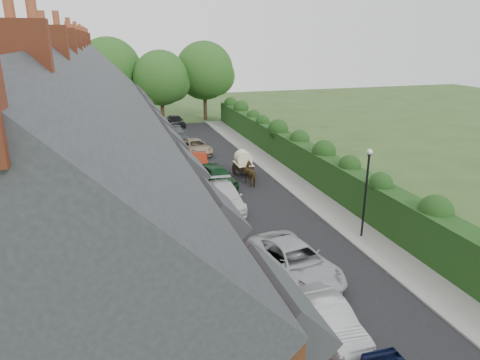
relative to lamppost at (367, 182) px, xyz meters
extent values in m
plane|color=#2D4C1E|center=(-3.40, -4.00, -3.30)|extent=(140.00, 140.00, 0.00)
cube|color=black|center=(-3.90, 7.00, -3.29)|extent=(6.00, 58.00, 0.02)
cube|color=gray|center=(0.20, 7.00, -3.24)|extent=(2.20, 58.00, 0.12)
cube|color=gray|center=(-7.75, 7.00, -3.24)|extent=(1.70, 58.00, 0.12)
cube|color=gray|center=(-0.85, 7.00, -3.23)|extent=(0.18, 58.00, 0.13)
cube|color=gray|center=(-6.95, 7.00, -3.23)|extent=(0.18, 58.00, 0.13)
cube|color=#123A13|center=(2.00, 7.00, -2.05)|extent=(1.50, 58.00, 2.50)
cube|color=brown|center=(-14.40, 6.00, -0.05)|extent=(8.00, 40.00, 6.50)
cube|color=#24282B|center=(-14.40, 6.00, 3.20)|extent=(8.00, 40.20, 8.00)
cube|color=#24282B|center=(-10.20, -12.10, 2.30)|extent=(1.70, 2.60, 1.70)
cube|color=silver|center=(-10.35, -10.10, 1.10)|extent=(0.12, 1.20, 1.60)
cube|color=silver|center=(-10.05, -7.10, -0.70)|extent=(0.70, 2.40, 5.20)
cube|color=black|center=(-9.68, -7.10, -1.90)|extent=(0.06, 1.80, 1.60)
cube|color=black|center=(-9.68, -7.10, 0.50)|extent=(0.06, 1.80, 1.60)
cube|color=#24282B|center=(-10.20, -7.10, 2.30)|extent=(1.70, 2.60, 1.70)
cube|color=#3F2D2D|center=(-10.36, -5.00, -2.25)|extent=(0.08, 0.90, 2.10)
cube|color=silver|center=(-10.35, -5.10, 1.10)|extent=(0.12, 1.20, 1.60)
cube|color=silver|center=(-10.05, -2.10, -0.70)|extent=(0.70, 2.40, 5.20)
cube|color=black|center=(-9.68, -2.10, -1.90)|extent=(0.06, 1.80, 1.60)
cube|color=black|center=(-9.68, -2.10, 0.50)|extent=(0.06, 1.80, 1.60)
cube|color=#24282B|center=(-10.20, -2.10, 2.30)|extent=(1.70, 2.60, 1.70)
cube|color=#3F2D2D|center=(-10.36, 0.00, -2.25)|extent=(0.08, 0.90, 2.10)
cube|color=silver|center=(-10.35, -0.10, 1.10)|extent=(0.12, 1.20, 1.60)
cube|color=silver|center=(-10.05, 2.90, -0.70)|extent=(0.70, 2.40, 5.20)
cube|color=black|center=(-9.68, 2.90, -1.90)|extent=(0.06, 1.80, 1.60)
cube|color=black|center=(-9.68, 2.90, 0.50)|extent=(0.06, 1.80, 1.60)
cube|color=#24282B|center=(-10.20, 2.90, 2.30)|extent=(1.70, 2.60, 1.70)
cube|color=#3F2D2D|center=(-10.36, 5.00, -2.25)|extent=(0.08, 0.90, 2.10)
cube|color=silver|center=(-10.35, 4.90, 1.10)|extent=(0.12, 1.20, 1.60)
cube|color=silver|center=(-10.05, 7.90, -0.70)|extent=(0.70, 2.40, 5.20)
cube|color=black|center=(-9.68, 7.90, -1.90)|extent=(0.06, 1.80, 1.60)
cube|color=black|center=(-9.68, 7.90, 0.50)|extent=(0.06, 1.80, 1.60)
cube|color=#24282B|center=(-10.20, 7.90, 2.30)|extent=(1.70, 2.60, 1.70)
cube|color=#3F2D2D|center=(-10.36, 10.00, -2.25)|extent=(0.08, 0.90, 2.10)
cube|color=silver|center=(-10.35, 9.90, 1.10)|extent=(0.12, 1.20, 1.60)
cube|color=silver|center=(-10.05, 12.90, -0.70)|extent=(0.70, 2.40, 5.20)
cube|color=black|center=(-9.68, 12.90, -1.90)|extent=(0.06, 1.80, 1.60)
cube|color=black|center=(-9.68, 12.90, 0.50)|extent=(0.06, 1.80, 1.60)
cube|color=#24282B|center=(-10.20, 12.90, 2.30)|extent=(1.70, 2.60, 1.70)
cube|color=#3F2D2D|center=(-10.36, 15.00, -2.25)|extent=(0.08, 0.90, 2.10)
cube|color=silver|center=(-10.35, 14.90, 1.10)|extent=(0.12, 1.20, 1.60)
cube|color=silver|center=(-10.05, 17.90, -0.70)|extent=(0.70, 2.40, 5.20)
cube|color=black|center=(-9.68, 17.90, -1.90)|extent=(0.06, 1.80, 1.60)
cube|color=black|center=(-9.68, 17.90, 0.50)|extent=(0.06, 1.80, 1.60)
cube|color=#24282B|center=(-10.20, 17.90, 2.30)|extent=(1.70, 2.60, 1.70)
cube|color=#3F2D2D|center=(-10.36, 20.00, -2.25)|extent=(0.08, 0.90, 2.10)
cube|color=silver|center=(-10.35, 19.90, 1.10)|extent=(0.12, 1.20, 1.60)
cube|color=silver|center=(-10.05, 22.90, -0.70)|extent=(0.70, 2.40, 5.20)
cube|color=black|center=(-9.68, 22.90, -1.90)|extent=(0.06, 1.80, 1.60)
cube|color=black|center=(-9.68, 22.90, 0.50)|extent=(0.06, 1.80, 1.60)
cube|color=#24282B|center=(-10.20, 22.90, 2.30)|extent=(1.70, 2.60, 1.70)
cube|color=#3F2D2D|center=(-10.36, 25.00, -2.25)|extent=(0.08, 0.90, 2.10)
cube|color=silver|center=(-10.35, 24.90, 1.10)|extent=(0.12, 1.20, 1.60)
cube|color=brown|center=(-14.40, -9.00, 7.00)|extent=(0.90, 0.50, 1.60)
cylinder|color=brown|center=(-14.60, -9.00, 7.95)|extent=(0.20, 0.20, 0.50)
cylinder|color=brown|center=(-14.20, -9.00, 7.95)|extent=(0.20, 0.20, 0.50)
cube|color=brown|center=(-14.40, -4.00, 7.00)|extent=(0.90, 0.50, 1.60)
cylinder|color=brown|center=(-14.60, -4.00, 7.95)|extent=(0.20, 0.20, 0.50)
cylinder|color=brown|center=(-14.20, -4.00, 7.95)|extent=(0.20, 0.20, 0.50)
cube|color=brown|center=(-14.40, 1.00, 7.00)|extent=(0.90, 0.50, 1.60)
cylinder|color=brown|center=(-14.60, 1.00, 7.95)|extent=(0.20, 0.20, 0.50)
cylinder|color=brown|center=(-14.20, 1.00, 7.95)|extent=(0.20, 0.20, 0.50)
cube|color=brown|center=(-14.40, 6.00, 7.00)|extent=(0.90, 0.50, 1.60)
cylinder|color=brown|center=(-14.60, 6.00, 7.95)|extent=(0.20, 0.20, 0.50)
cylinder|color=brown|center=(-14.20, 6.00, 7.95)|extent=(0.20, 0.20, 0.50)
cube|color=brown|center=(-14.40, 11.00, 7.00)|extent=(0.90, 0.50, 1.60)
cylinder|color=brown|center=(-14.60, 11.00, 7.95)|extent=(0.20, 0.20, 0.50)
cylinder|color=brown|center=(-14.20, 11.00, 7.95)|extent=(0.20, 0.20, 0.50)
cube|color=brown|center=(-14.40, 16.00, 7.00)|extent=(0.90, 0.50, 1.60)
cylinder|color=brown|center=(-14.60, 16.00, 7.95)|extent=(0.20, 0.20, 0.50)
cylinder|color=brown|center=(-14.20, 16.00, 7.95)|extent=(0.20, 0.20, 0.50)
cube|color=brown|center=(-14.40, 21.00, 7.00)|extent=(0.90, 0.50, 1.60)
cylinder|color=brown|center=(-14.60, 21.00, 7.95)|extent=(0.20, 0.20, 0.50)
cylinder|color=brown|center=(-14.20, 21.00, 7.95)|extent=(0.20, 0.20, 0.50)
cube|color=brown|center=(-14.40, 26.00, 7.00)|extent=(0.90, 0.50, 1.60)
cylinder|color=brown|center=(-14.60, 26.00, 7.95)|extent=(0.20, 0.20, 0.50)
cylinder|color=brown|center=(-14.20, 26.00, 7.95)|extent=(0.20, 0.20, 0.50)
cube|color=brown|center=(-8.75, -6.50, -2.85)|extent=(0.30, 4.70, 0.90)
cube|color=brown|center=(-8.75, -1.50, -2.85)|extent=(0.30, 4.70, 0.90)
cube|color=brown|center=(-8.75, 3.50, -2.85)|extent=(0.30, 4.70, 0.90)
cube|color=brown|center=(-8.75, 8.50, -2.85)|extent=(0.30, 4.70, 0.90)
cube|color=brown|center=(-8.75, 13.50, -2.85)|extent=(0.30, 4.70, 0.90)
cube|color=brown|center=(-8.75, 18.50, -2.85)|extent=(0.30, 4.70, 0.90)
cube|color=brown|center=(-8.75, 23.50, -2.85)|extent=(0.30, 4.70, 0.90)
cube|color=brown|center=(-8.75, -4.00, -2.75)|extent=(0.35, 0.35, 1.10)
cube|color=brown|center=(-8.75, 1.00, -2.75)|extent=(0.35, 0.35, 1.10)
cube|color=brown|center=(-8.75, 6.00, -2.75)|extent=(0.35, 0.35, 1.10)
cube|color=brown|center=(-8.75, 11.00, -2.75)|extent=(0.35, 0.35, 1.10)
cube|color=brown|center=(-8.75, 16.00, -2.75)|extent=(0.35, 0.35, 1.10)
cube|color=brown|center=(-8.75, 21.00, -2.75)|extent=(0.35, 0.35, 1.10)
cube|color=brown|center=(-8.75, 26.00, -2.75)|extent=(0.35, 0.35, 1.10)
cylinder|color=black|center=(0.00, 0.00, -0.90)|extent=(0.12, 0.12, 4.80)
cylinder|color=black|center=(0.00, 0.00, 1.55)|extent=(0.20, 0.20, 0.10)
sphere|color=silver|center=(0.00, 0.00, 1.70)|extent=(0.32, 0.32, 0.32)
cylinder|color=#332316|center=(-6.40, 36.00, -0.92)|extent=(0.50, 0.50, 4.75)
sphere|color=#1A4818|center=(-6.40, 36.00, 2.59)|extent=(6.80, 6.80, 6.80)
sphere|color=#1A4818|center=(-5.04, 36.30, 1.93)|extent=(4.76, 4.76, 4.76)
cylinder|color=#332316|center=(-0.40, 38.00, -0.67)|extent=(0.50, 0.50, 5.25)
sphere|color=#1A4818|center=(-0.40, 38.00, 3.21)|extent=(7.60, 7.60, 7.60)
sphere|color=#1A4818|center=(1.12, 38.30, 2.48)|extent=(5.32, 5.32, 5.32)
cylinder|color=#332316|center=(-12.40, 39.00, -0.55)|extent=(0.50, 0.50, 5.50)
sphere|color=#1A4818|center=(-12.40, 39.00, 3.52)|extent=(8.00, 8.00, 8.00)
sphere|color=#1A4818|center=(-10.80, 39.30, 2.75)|extent=(5.60, 5.60, 5.60)
imported|color=#A3A3A8|center=(-5.74, -6.82, -2.62)|extent=(1.59, 4.16, 1.35)
imported|color=#B2B5BA|center=(-5.27, -2.60, -2.51)|extent=(3.50, 6.02, 1.58)
imported|color=silver|center=(-6.15, 6.60, -2.56)|extent=(2.45, 5.25, 1.48)
imported|color=#103519|center=(-5.64, 11.13, -2.50)|extent=(2.78, 4.96, 1.60)
imported|color=maroon|center=(-6.25, 15.09, -2.55)|extent=(2.13, 4.72, 1.50)
imported|color=tan|center=(-5.30, 20.75, -2.61)|extent=(3.02, 5.26, 1.38)
imported|color=#4D5154|center=(-6.24, 26.85, -2.53)|extent=(2.28, 5.35, 1.54)
imported|color=black|center=(-5.00, 34.60, -2.58)|extent=(2.15, 4.39, 1.44)
imported|color=#4B381B|center=(-2.98, 10.56, -2.46)|extent=(1.16, 2.09, 1.68)
cube|color=black|center=(-2.98, 12.69, -2.49)|extent=(1.14, 1.91, 0.48)
cylinder|color=#F6EFBF|center=(-2.98, 12.69, -1.82)|extent=(1.24, 1.19, 1.24)
cube|color=#F6EFBF|center=(-2.98, 12.69, -2.25)|extent=(1.26, 1.96, 0.04)
cylinder|color=black|center=(-3.60, 13.26, -2.87)|extent=(0.08, 0.86, 0.86)
cylinder|color=black|center=(-2.36, 13.26, -2.87)|extent=(0.08, 0.86, 0.86)
cylinder|color=black|center=(-3.31, 11.64, -2.44)|extent=(0.06, 1.72, 0.06)
cylinder|color=black|center=(-2.64, 11.64, -2.44)|extent=(0.06, 1.72, 0.06)
camera|label=1|loc=(-12.93, -18.82, 7.46)|focal=32.00mm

